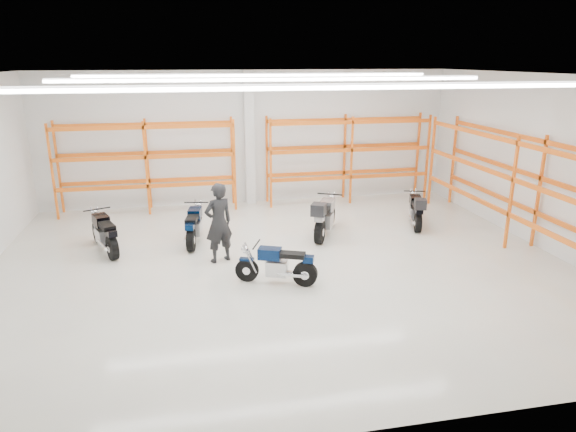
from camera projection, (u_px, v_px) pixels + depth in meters
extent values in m
plane|color=beige|center=(281.00, 265.00, 12.58)|extent=(14.00, 14.00, 0.00)
cube|color=white|center=(249.00, 138.00, 17.54)|extent=(14.00, 0.02, 4.50)
cube|color=white|center=(371.00, 280.00, 6.30)|extent=(14.00, 0.02, 4.50)
cube|color=white|center=(547.00, 164.00, 13.24)|extent=(0.02, 12.00, 4.50)
cube|color=white|center=(281.00, 75.00, 11.26)|extent=(14.00, 12.00, 0.02)
cube|color=white|center=(314.00, 87.00, 8.47)|extent=(10.00, 0.22, 0.10)
cube|color=white|center=(277.00, 79.00, 11.75)|extent=(10.00, 0.22, 0.10)
cube|color=white|center=(258.00, 75.00, 14.57)|extent=(10.00, 0.22, 0.10)
cylinder|color=black|center=(247.00, 270.00, 11.60)|extent=(0.53, 0.30, 0.53)
cylinder|color=black|center=(305.00, 274.00, 11.36)|extent=(0.57, 0.35, 0.55)
cylinder|color=silver|center=(247.00, 270.00, 11.60)|extent=(0.21, 0.18, 0.18)
cylinder|color=silver|center=(305.00, 274.00, 11.36)|extent=(0.25, 0.24, 0.20)
cube|color=#071738|center=(247.00, 259.00, 11.52)|extent=(0.35, 0.24, 0.05)
cube|color=#B7B7BC|center=(277.00, 268.00, 11.45)|extent=(0.55, 0.47, 0.34)
cube|color=#A5A5AA|center=(292.00, 273.00, 11.41)|extent=(0.62, 0.33, 0.07)
cube|color=#071738|center=(270.00, 253.00, 11.38)|extent=(0.57, 0.47, 0.25)
cube|color=black|center=(292.00, 255.00, 11.29)|extent=(0.64, 0.47, 0.11)
cube|color=#071738|center=(309.00, 259.00, 11.24)|extent=(0.29, 0.27, 0.14)
cylinder|color=black|center=(256.00, 244.00, 11.37)|extent=(0.26, 0.59, 0.03)
sphere|color=silver|center=(245.00, 249.00, 11.46)|extent=(0.17, 0.17, 0.17)
cylinder|color=silver|center=(292.00, 275.00, 11.27)|extent=(0.65, 0.32, 0.08)
cylinder|color=black|center=(97.00, 232.00, 14.05)|extent=(0.34, 0.60, 0.60)
cylinder|color=black|center=(112.00, 248.00, 12.86)|extent=(0.40, 0.64, 0.62)
cylinder|color=silver|center=(97.00, 232.00, 14.05)|extent=(0.20, 0.24, 0.20)
cylinder|color=silver|center=(112.00, 248.00, 12.86)|extent=(0.27, 0.28, 0.22)
cube|color=black|center=(96.00, 222.00, 13.96)|extent=(0.27, 0.39, 0.06)
cube|color=#B7B7BC|center=(104.00, 236.00, 13.40)|extent=(0.53, 0.61, 0.38)
cube|color=#A5A5AA|center=(109.00, 243.00, 13.12)|extent=(0.37, 0.69, 0.08)
cube|color=black|center=(101.00, 220.00, 13.43)|extent=(0.52, 0.64, 0.28)
cube|color=black|center=(107.00, 226.00, 12.98)|extent=(0.52, 0.72, 0.12)
cube|color=black|center=(112.00, 233.00, 12.67)|extent=(0.30, 0.32, 0.16)
cylinder|color=black|center=(97.00, 209.00, 13.63)|extent=(0.66, 0.30, 0.04)
sphere|color=silver|center=(95.00, 212.00, 13.92)|extent=(0.19, 0.19, 0.19)
cylinder|color=silver|center=(103.00, 245.00, 13.01)|extent=(0.37, 0.72, 0.09)
cylinder|color=black|center=(199.00, 223.00, 14.82)|extent=(0.22, 0.59, 0.58)
cylinder|color=black|center=(191.00, 240.00, 13.42)|extent=(0.28, 0.62, 0.60)
cylinder|color=silver|center=(199.00, 223.00, 14.82)|extent=(0.17, 0.21, 0.19)
cylinder|color=silver|center=(191.00, 240.00, 13.42)|extent=(0.23, 0.24, 0.21)
cube|color=#031537|center=(198.00, 214.00, 14.73)|extent=(0.20, 0.37, 0.06)
cube|color=#B7B7BC|center=(195.00, 228.00, 14.06)|extent=(0.43, 0.56, 0.37)
cube|color=#A5A5AA|center=(193.00, 236.00, 13.73)|extent=(0.23, 0.69, 0.08)
cube|color=#031537|center=(195.00, 213.00, 14.12)|extent=(0.42, 0.59, 0.27)
cube|color=black|center=(192.00, 219.00, 13.60)|extent=(0.40, 0.68, 0.12)
cube|color=#031537|center=(190.00, 227.00, 13.23)|extent=(0.25, 0.29, 0.16)
cylinder|color=black|center=(196.00, 202.00, 14.37)|extent=(0.67, 0.15, 0.03)
sphere|color=silver|center=(198.00, 205.00, 14.69)|extent=(0.18, 0.18, 0.18)
cylinder|color=silver|center=(187.00, 236.00, 13.69)|extent=(0.21, 0.73, 0.09)
cylinder|color=black|center=(331.00, 216.00, 15.41)|extent=(0.40, 0.62, 0.63)
cylinder|color=black|center=(320.00, 232.00, 13.96)|extent=(0.46, 0.66, 0.65)
cylinder|color=silver|center=(331.00, 216.00, 15.41)|extent=(0.23, 0.25, 0.21)
cylinder|color=silver|center=(320.00, 232.00, 13.96)|extent=(0.29, 0.30, 0.23)
cube|color=#99999F|center=(331.00, 206.00, 15.32)|extent=(0.31, 0.41, 0.06)
cube|color=#B7B7BC|center=(325.00, 220.00, 14.62)|extent=(0.58, 0.66, 0.40)
cube|color=#A5A5AA|center=(322.00, 228.00, 14.29)|extent=(0.45, 0.71, 0.08)
cube|color=#99999F|center=(327.00, 205.00, 14.68)|extent=(0.58, 0.68, 0.29)
cube|color=black|center=(323.00, 211.00, 14.14)|extent=(0.60, 0.76, 0.13)
cube|color=#99999F|center=(319.00, 218.00, 13.76)|extent=(0.33, 0.35, 0.17)
cylinder|color=black|center=(330.00, 194.00, 14.94)|extent=(0.67, 0.37, 0.04)
sphere|color=silver|center=(332.00, 197.00, 15.28)|extent=(0.20, 0.20, 0.20)
cylinder|color=silver|center=(316.00, 228.00, 14.29)|extent=(0.44, 0.74, 0.09)
cube|color=black|center=(318.00, 210.00, 13.56)|extent=(0.50, 0.52, 0.31)
cylinder|color=black|center=(412.00, 210.00, 16.21)|extent=(0.27, 0.56, 0.55)
cylinder|color=black|center=(418.00, 223.00, 14.90)|extent=(0.33, 0.59, 0.57)
cylinder|color=silver|center=(412.00, 210.00, 16.21)|extent=(0.18, 0.21, 0.18)
cylinder|color=silver|center=(418.00, 223.00, 14.90)|extent=(0.24, 0.25, 0.20)
cube|color=black|center=(413.00, 201.00, 16.13)|extent=(0.23, 0.36, 0.06)
cube|color=#B7B7BC|center=(415.00, 213.00, 15.50)|extent=(0.46, 0.56, 0.35)
cube|color=#A5A5AA|center=(417.00, 219.00, 15.19)|extent=(0.30, 0.65, 0.07)
cube|color=black|center=(415.00, 200.00, 15.55)|extent=(0.46, 0.59, 0.26)
cube|color=black|center=(418.00, 205.00, 15.06)|extent=(0.45, 0.66, 0.11)
cube|color=black|center=(419.00, 211.00, 14.72)|extent=(0.27, 0.29, 0.15)
cylinder|color=black|center=(415.00, 191.00, 15.79)|extent=(0.63, 0.23, 0.03)
sphere|color=silver|center=(413.00, 194.00, 16.10)|extent=(0.18, 0.18, 0.18)
cylinder|color=silver|center=(412.00, 219.00, 15.17)|extent=(0.29, 0.68, 0.08)
cube|color=black|center=(420.00, 204.00, 14.54)|extent=(0.40, 0.43, 0.28)
imported|color=black|center=(219.00, 223.00, 12.55)|extent=(0.86, 0.73, 2.00)
cube|color=white|center=(249.00, 139.00, 17.37)|extent=(0.32, 0.32, 4.50)
cube|color=orange|center=(58.00, 167.00, 16.48)|extent=(0.07, 0.07, 3.00)
cube|color=orange|center=(52.00, 173.00, 15.73)|extent=(0.07, 0.07, 3.00)
cube|color=orange|center=(148.00, 164.00, 17.01)|extent=(0.07, 0.07, 3.00)
cube|color=orange|center=(146.00, 169.00, 16.26)|extent=(0.07, 0.07, 3.00)
cube|color=orange|center=(232.00, 161.00, 17.53)|extent=(0.07, 0.07, 3.00)
cube|color=orange|center=(235.00, 165.00, 16.79)|extent=(0.07, 0.07, 3.00)
cube|color=orange|center=(149.00, 181.00, 17.17)|extent=(5.60, 0.07, 0.12)
cube|color=orange|center=(148.00, 186.00, 16.42)|extent=(5.60, 0.07, 0.12)
cube|color=orange|center=(147.00, 153.00, 16.90)|extent=(5.60, 0.07, 0.12)
cube|color=orange|center=(145.00, 157.00, 16.15)|extent=(5.60, 0.07, 0.12)
cube|color=orange|center=(145.00, 124.00, 16.62)|extent=(5.60, 0.07, 0.12)
cube|color=orange|center=(143.00, 127.00, 15.87)|extent=(5.60, 0.07, 0.12)
cube|color=orange|center=(267.00, 160.00, 17.76)|extent=(0.07, 0.07, 3.00)
cube|color=orange|center=(271.00, 164.00, 17.01)|extent=(0.07, 0.07, 3.00)
cube|color=orange|center=(344.00, 157.00, 18.29)|extent=(0.07, 0.07, 3.00)
cube|color=orange|center=(351.00, 161.00, 17.54)|extent=(0.07, 0.07, 3.00)
cube|color=orange|center=(417.00, 154.00, 18.82)|extent=(0.07, 0.07, 3.00)
cube|color=orange|center=(427.00, 158.00, 18.07)|extent=(0.07, 0.07, 3.00)
cube|color=orange|center=(344.00, 172.00, 18.45)|extent=(5.60, 0.07, 0.12)
cube|color=orange|center=(351.00, 177.00, 17.71)|extent=(5.60, 0.07, 0.12)
cube|color=orange|center=(345.00, 146.00, 18.18)|extent=(5.60, 0.07, 0.12)
cube|color=orange|center=(352.00, 150.00, 17.43)|extent=(5.60, 0.07, 0.12)
cube|color=orange|center=(346.00, 120.00, 17.90)|extent=(5.60, 0.07, 0.12)
cube|color=orange|center=(353.00, 122.00, 17.15)|extent=(5.60, 0.07, 0.12)
cube|color=orange|center=(539.00, 192.00, 13.44)|extent=(0.07, 0.07, 3.00)
cube|color=orange|center=(512.00, 194.00, 13.28)|extent=(0.07, 0.07, 3.00)
cube|color=orange|center=(453.00, 160.00, 17.65)|extent=(0.07, 0.07, 3.00)
cube|color=orange|center=(432.00, 161.00, 17.50)|extent=(0.07, 0.07, 3.00)
cube|color=orange|center=(536.00, 213.00, 13.60)|extent=(0.07, 9.00, 0.12)
cube|color=orange|center=(509.00, 214.00, 13.45)|extent=(0.07, 9.00, 0.12)
cube|color=orange|center=(541.00, 178.00, 13.33)|extent=(0.07, 9.00, 0.12)
cube|color=orange|center=(513.00, 180.00, 13.17)|extent=(0.07, 9.00, 0.12)
cube|color=orange|center=(546.00, 142.00, 13.05)|extent=(0.07, 9.00, 0.12)
cube|color=orange|center=(518.00, 143.00, 12.90)|extent=(0.07, 9.00, 0.12)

